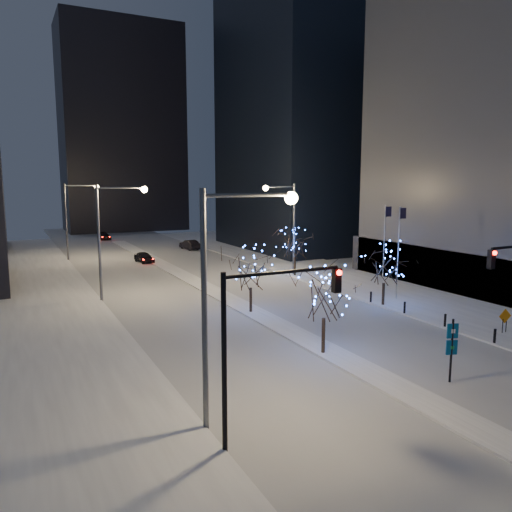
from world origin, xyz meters
TOP-DOWN VIEW (x-y plane):
  - ground at (0.00, 0.00)m, footprint 160.00×160.00m
  - road at (0.00, 35.00)m, footprint 20.00×130.00m
  - median at (0.00, 30.00)m, footprint 2.00×80.00m
  - east_sidewalk at (15.00, 20.00)m, footprint 10.00×90.00m
  - west_sidewalk at (-14.00, 20.00)m, footprint 8.00×90.00m
  - horizon_block at (6.00, 92.00)m, footprint 24.00×14.00m
  - street_lamp_w_near at (-8.94, 2.00)m, footprint 4.40×0.56m
  - street_lamp_w_mid at (-8.94, 27.00)m, footprint 4.40×0.56m
  - street_lamp_w_far at (-8.94, 52.00)m, footprint 4.40×0.56m
  - street_lamp_east at (10.08, 30.00)m, footprint 3.90×0.56m
  - traffic_signal_west at (-8.44, -0.00)m, footprint 5.26×0.43m
  - flagpoles at (13.37, 17.25)m, footprint 1.35×2.60m
  - bollards at (10.20, 10.00)m, footprint 0.16×12.16m
  - car_near at (-1.50, 46.11)m, footprint 2.06×4.12m
  - car_mid at (7.75, 55.25)m, footprint 2.05×4.56m
  - car_far at (-1.62, 74.18)m, footprint 2.01×4.44m
  - holiday_tree_median_near at (-0.50, 7.37)m, footprint 4.62×4.62m
  - holiday_tree_median_far at (-0.22, 17.77)m, footprint 5.03×5.03m
  - holiday_tree_plaza_near at (10.54, 14.86)m, footprint 5.14×5.14m
  - holiday_tree_plaza_far at (10.80, 29.41)m, footprint 5.35×5.35m
  - wayfinding_sign at (2.99, 1.00)m, footprint 0.59×0.26m
  - construction_sign at (12.65, 5.17)m, footprint 0.99×0.19m

SIDE VIEW (x-z plane):
  - ground at x=0.00m, z-range 0.00..0.00m
  - road at x=0.00m, z-range 0.00..0.02m
  - median at x=0.00m, z-range 0.00..0.15m
  - east_sidewalk at x=15.00m, z-range 0.00..0.15m
  - west_sidewalk at x=-14.00m, z-range 0.00..0.15m
  - bollards at x=10.20m, z-range 0.15..1.05m
  - car_far at x=-1.62m, z-range 0.00..1.26m
  - car_near at x=-1.50m, z-range 0.00..1.35m
  - car_mid at x=7.75m, z-range 0.00..1.45m
  - construction_sign at x=12.65m, z-range 0.32..1.96m
  - wayfinding_sign at x=2.99m, z-range 0.38..3.75m
  - holiday_tree_plaza_near at x=10.54m, z-range 0.90..6.09m
  - holiday_tree_median_far at x=-0.22m, z-range 0.95..6.23m
  - holiday_tree_plaza_far at x=10.80m, z-range 0.98..6.33m
  - holiday_tree_median_near at x=-0.50m, z-range 1.04..6.37m
  - traffic_signal_west at x=-8.44m, z-range 1.26..8.26m
  - flagpoles at x=13.37m, z-range 0.80..8.80m
  - street_lamp_east at x=10.08m, z-range 1.45..11.45m
  - street_lamp_w_near at x=-8.94m, z-range 1.50..11.50m
  - street_lamp_w_mid at x=-8.94m, z-range 1.50..11.50m
  - street_lamp_w_far at x=-8.94m, z-range 1.50..11.50m
  - horizon_block at x=6.00m, z-range 0.00..42.00m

